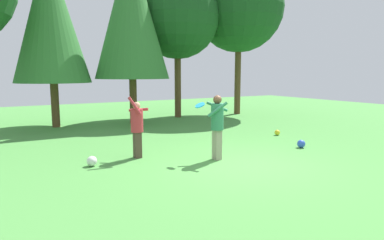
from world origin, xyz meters
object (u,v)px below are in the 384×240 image
(tree_center, at_px, (131,12))
(tree_left, at_px, (50,16))
(person_thrower, at_px, (137,125))
(ball_white, at_px, (92,161))
(ball_yellow, at_px, (277,133))
(ball_blue, at_px, (301,144))
(tree_far_right, at_px, (239,8))
(person_catcher, at_px, (217,122))
(frisbee, at_px, (200,105))
(tree_right, at_px, (177,17))

(tree_center, relative_size, tree_left, 1.08)
(person_thrower, height_order, ball_white, person_thrower)
(ball_white, bearing_deg, ball_yellow, 5.94)
(person_thrower, distance_m, ball_blue, 5.19)
(ball_yellow, bearing_deg, tree_far_right, 64.94)
(person_catcher, distance_m, frisbee, 0.65)
(person_thrower, xyz_separation_m, ball_yellow, (5.83, 0.52, -0.82))
(frisbee, xyz_separation_m, tree_center, (0.81, 7.30, 3.62))
(tree_far_right, relative_size, tree_center, 1.04)
(ball_yellow, distance_m, ball_blue, 2.15)
(frisbee, distance_m, ball_yellow, 4.88)
(frisbee, relative_size, ball_white, 1.16)
(ball_yellow, xyz_separation_m, tree_center, (-3.61, 5.76, 5.00))
(person_thrower, height_order, ball_yellow, person_thrower)
(frisbee, bearing_deg, tree_center, 83.70)
(tree_right, distance_m, tree_left, 6.21)
(tree_right, relative_size, tree_far_right, 0.88)
(ball_white, bearing_deg, tree_center, 61.49)
(ball_yellow, height_order, ball_blue, ball_blue)
(frisbee, xyz_separation_m, ball_white, (-2.72, 0.80, -1.36))
(person_thrower, relative_size, tree_left, 0.23)
(tree_left, bearing_deg, frisbee, -72.04)
(ball_blue, xyz_separation_m, ball_white, (-6.24, 1.22, 0.00))
(person_thrower, bearing_deg, tree_left, 135.34)
(tree_right, relative_size, tree_center, 0.91)
(tree_center, bearing_deg, tree_right, 16.71)
(ball_white, distance_m, tree_center, 8.91)
(ball_yellow, distance_m, tree_left, 10.51)
(tree_far_right, bearing_deg, ball_yellow, -115.06)
(tree_center, bearing_deg, frisbee, -96.30)
(tree_far_right, height_order, tree_center, tree_far_right)
(frisbee, relative_size, tree_left, 0.04)
(person_catcher, bearing_deg, tree_left, -37.42)
(tree_center, bearing_deg, ball_white, -118.51)
(frisbee, relative_size, tree_center, 0.04)
(person_thrower, xyz_separation_m, tree_far_right, (8.71, 6.70, 5.05))
(person_thrower, bearing_deg, frisbee, 0.00)
(ball_white, distance_m, tree_right, 10.97)
(ball_blue, distance_m, tree_far_right, 10.71)
(ball_white, bearing_deg, ball_blue, -11.02)
(ball_blue, xyz_separation_m, tree_center, (-2.71, 7.71, 4.98))
(person_catcher, bearing_deg, ball_blue, -150.33)
(person_thrower, relative_size, tree_center, 0.21)
(frisbee, xyz_separation_m, ball_yellow, (4.42, 1.54, -1.39))
(person_thrower, relative_size, tree_right, 0.23)
(ball_yellow, bearing_deg, ball_blue, -114.67)
(person_thrower, height_order, tree_far_right, tree_far_right)
(ball_blue, distance_m, ball_white, 6.36)
(person_thrower, distance_m, frisbee, 1.83)
(tree_far_right, xyz_separation_m, tree_center, (-6.50, -0.42, -0.87))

